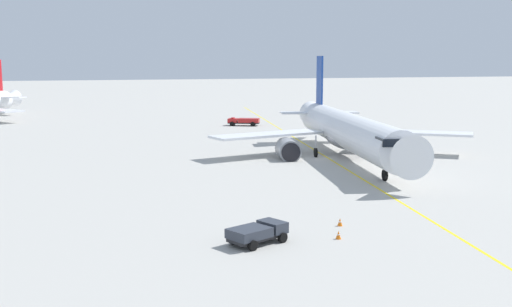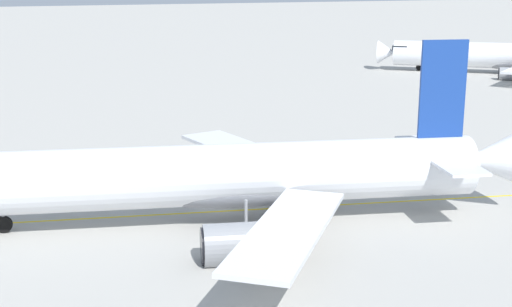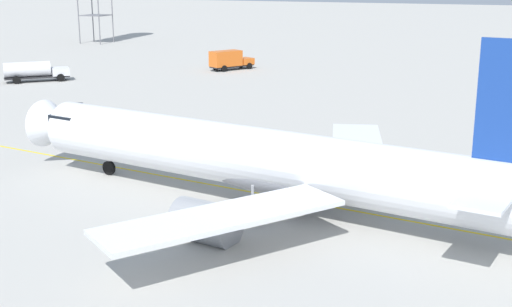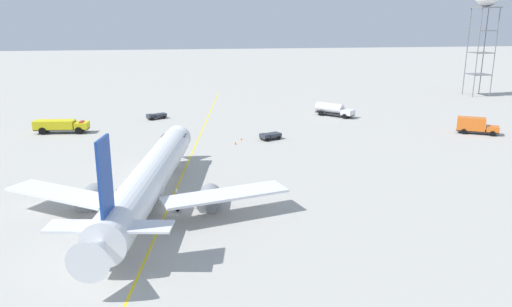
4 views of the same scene
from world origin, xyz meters
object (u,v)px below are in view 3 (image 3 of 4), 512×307
Objects in this scene: catering_truck_truck at (229,60)px; safety_cone_mid at (36,122)px; airliner_main at (264,162)px; fuel_tanker_truck at (34,71)px; safety_cone_near at (51,128)px; baggage_truck_truck_extra at (71,109)px.

safety_cone_mid is (-44.70, 1.96, -1.38)m from catering_truck_truck.
airliner_main is 34.38m from safety_cone_mid.
fuel_tanker_truck is 1.06× the size of catering_truck_truck.
fuel_tanker_truck is at bearing -27.54° from airliner_main.
safety_cone_near is at bearing -148.58° from catering_truck_truck.
fuel_tanker_truck reaches higher than safety_cone_mid.
catering_truck_truck is 46.17m from safety_cone_near.
fuel_tanker_truck is 30.20m from safety_cone_mid.
safety_cone_mid is (1.44, 2.98, 0.00)m from safety_cone_near.
airliner_main is 9.87× the size of baggage_truck_truck_extra.
safety_cone_near is (13.36, 27.93, -2.80)m from airliner_main.
safety_cone_near is at bearing -115.81° from safety_cone_mid.
airliner_main is 36.47m from baggage_truck_truck_extra.
safety_cone_mid is at bearing 64.19° from safety_cone_near.
fuel_tanker_truck is at bearing 41.67° from safety_cone_near.
airliner_main is at bearing -123.90° from catering_truck_truck.
safety_cone_near is at bearing -91.79° from fuel_tanker_truck.
safety_cone_near is 3.31m from safety_cone_mid.
baggage_truck_truck_extra is 7.16m from safety_cone_near.
airliner_main is 31.09m from safety_cone_near.
catering_truck_truck is 39.45m from baggage_truck_truck_extra.
airliner_main is 76.08× the size of safety_cone_near.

